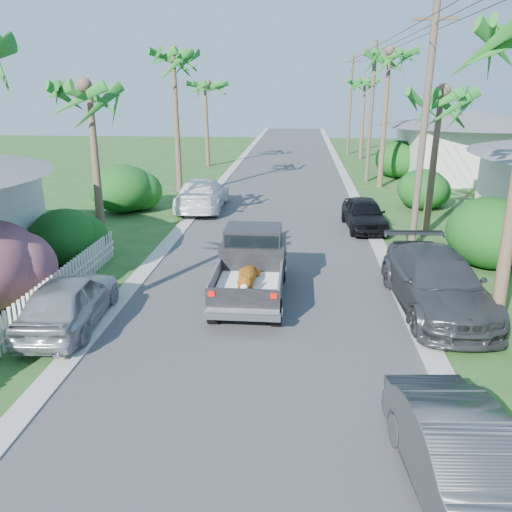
# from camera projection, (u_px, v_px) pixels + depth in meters

# --- Properties ---
(ground) EXTENTS (120.00, 120.00, 0.00)m
(ground) POSITION_uv_depth(u_px,v_px,m) (230.00, 474.00, 8.29)
(ground) COLOR #27481B
(ground) RESTS_ON ground
(road) EXTENTS (8.00, 100.00, 0.02)m
(road) POSITION_uv_depth(u_px,v_px,m) (283.00, 188.00, 31.88)
(road) COLOR #38383A
(road) RESTS_ON ground
(curb_left) EXTENTS (0.60, 100.00, 0.06)m
(curb_left) POSITION_uv_depth(u_px,v_px,m) (217.00, 187.00, 32.23)
(curb_left) COLOR #A5A39E
(curb_left) RESTS_ON ground
(curb_right) EXTENTS (0.60, 100.00, 0.06)m
(curb_right) POSITION_uv_depth(u_px,v_px,m) (351.00, 189.00, 31.53)
(curb_right) COLOR #A5A39E
(curb_right) RESTS_ON ground
(pickup_truck) EXTENTS (1.98, 5.12, 2.06)m
(pickup_truck) POSITION_uv_depth(u_px,v_px,m) (253.00, 262.00, 15.33)
(pickup_truck) COLOR black
(pickup_truck) RESTS_ON ground
(parked_car_rn) EXTENTS (1.82, 4.21, 1.35)m
(parked_car_rn) POSITION_uv_depth(u_px,v_px,m) (462.00, 463.00, 7.58)
(parked_car_rn) COLOR #333639
(parked_car_rn) RESTS_ON ground
(parked_car_rm) EXTENTS (2.59, 5.76, 1.64)m
(parked_car_rm) POSITION_uv_depth(u_px,v_px,m) (437.00, 283.00, 14.22)
(parked_car_rm) COLOR #343639
(parked_car_rm) RESTS_ON ground
(parked_car_rf) EXTENTS (1.94, 4.20, 1.40)m
(parked_car_rf) POSITION_uv_depth(u_px,v_px,m) (364.00, 214.00, 22.49)
(parked_car_rf) COLOR black
(parked_car_rf) RESTS_ON ground
(parked_car_ln) EXTENTS (1.99, 4.33, 1.44)m
(parked_car_ln) POSITION_uv_depth(u_px,v_px,m) (69.00, 301.00, 13.24)
(parked_car_ln) COLOR #A6A8AC
(parked_car_ln) RESTS_ON ground
(parked_car_lf) EXTENTS (2.38, 5.65, 1.63)m
(parked_car_lf) POSITION_uv_depth(u_px,v_px,m) (202.00, 194.00, 26.10)
(parked_car_lf) COLOR white
(parked_car_lf) RESTS_ON ground
(palm_l_b) EXTENTS (4.40, 4.40, 7.40)m
(palm_l_b) POSITION_uv_depth(u_px,v_px,m) (88.00, 86.00, 18.21)
(palm_l_b) COLOR brown
(palm_l_b) RESTS_ON ground
(palm_l_c) EXTENTS (4.40, 4.40, 9.20)m
(palm_l_c) POSITION_uv_depth(u_px,v_px,m) (173.00, 53.00, 27.02)
(palm_l_c) COLOR brown
(palm_l_c) RESTS_ON ground
(palm_l_d) EXTENTS (4.40, 4.40, 7.70)m
(palm_l_d) POSITION_uv_depth(u_px,v_px,m) (205.00, 83.00, 38.86)
(palm_l_d) COLOR brown
(palm_l_d) RESTS_ON ground
(palm_r_b) EXTENTS (4.40, 4.40, 7.20)m
(palm_r_b) POSITION_uv_depth(u_px,v_px,m) (441.00, 92.00, 20.01)
(palm_r_b) COLOR brown
(palm_r_b) RESTS_ON ground
(palm_r_c) EXTENTS (4.40, 4.40, 9.40)m
(palm_r_c) POSITION_uv_depth(u_px,v_px,m) (390.00, 53.00, 29.73)
(palm_r_c) COLOR brown
(palm_r_c) RESTS_ON ground
(palm_r_d) EXTENTS (4.40, 4.40, 8.00)m
(palm_r_d) POSITION_uv_depth(u_px,v_px,m) (365.00, 80.00, 43.37)
(palm_r_d) COLOR brown
(palm_r_d) RESTS_ON ground
(shrub_l_c) EXTENTS (2.40, 2.64, 2.00)m
(shrub_l_c) POSITION_uv_depth(u_px,v_px,m) (64.00, 237.00, 18.01)
(shrub_l_c) COLOR #134515
(shrub_l_c) RESTS_ON ground
(shrub_l_d) EXTENTS (3.20, 3.52, 2.40)m
(shrub_l_d) POSITION_uv_depth(u_px,v_px,m) (123.00, 189.00, 25.55)
(shrub_l_d) COLOR #134515
(shrub_l_d) RESTS_ON ground
(shrub_r_b) EXTENTS (3.00, 3.30, 2.50)m
(shrub_r_b) POSITION_uv_depth(u_px,v_px,m) (490.00, 232.00, 17.63)
(shrub_r_b) COLOR #134515
(shrub_r_b) RESTS_ON ground
(shrub_r_c) EXTENTS (2.60, 2.86, 2.10)m
(shrub_r_c) POSITION_uv_depth(u_px,v_px,m) (423.00, 189.00, 26.22)
(shrub_r_c) COLOR #134515
(shrub_r_c) RESTS_ON ground
(shrub_r_d) EXTENTS (3.20, 3.52, 2.60)m
(shrub_r_d) POSITION_uv_depth(u_px,v_px,m) (398.00, 159.00, 35.54)
(shrub_r_d) COLOR #134515
(shrub_r_d) RESTS_ON ground
(picket_fence) EXTENTS (0.10, 11.00, 1.00)m
(picket_fence) POSITION_uv_depth(u_px,v_px,m) (42.00, 301.00, 13.81)
(picket_fence) COLOR white
(picket_fence) RESTS_ON ground
(house_right_far) EXTENTS (9.00, 8.00, 4.60)m
(house_right_far) POSITION_uv_depth(u_px,v_px,m) (472.00, 148.00, 34.86)
(house_right_far) COLOR silver
(house_right_far) RESTS_ON ground
(utility_pole_b) EXTENTS (1.60, 0.26, 9.00)m
(utility_pole_b) POSITION_uv_depth(u_px,v_px,m) (424.00, 130.00, 18.63)
(utility_pole_b) COLOR brown
(utility_pole_b) RESTS_ON ground
(utility_pole_c) EXTENTS (1.60, 0.26, 9.00)m
(utility_pole_c) POSITION_uv_depth(u_px,v_px,m) (371.00, 112.00, 32.79)
(utility_pole_c) COLOR brown
(utility_pole_c) RESTS_ON ground
(utility_pole_d) EXTENTS (1.60, 0.26, 9.00)m
(utility_pole_d) POSITION_uv_depth(u_px,v_px,m) (350.00, 105.00, 46.95)
(utility_pole_d) COLOR brown
(utility_pole_d) RESTS_ON ground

